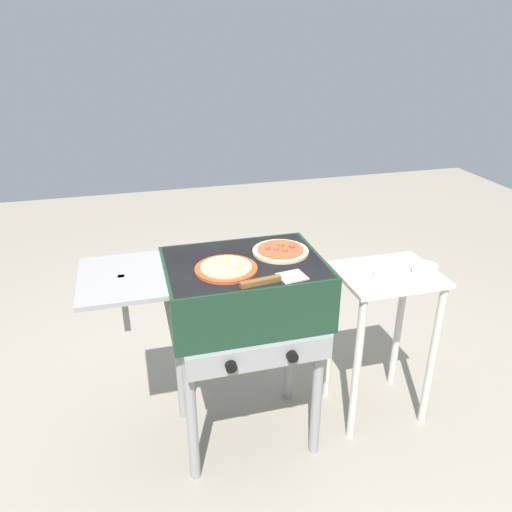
% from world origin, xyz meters
% --- Properties ---
extents(ground_plane, '(8.00, 8.00, 0.00)m').
position_xyz_m(ground_plane, '(0.00, 0.00, 0.00)').
color(ground_plane, gray).
extents(grill, '(0.96, 0.53, 0.90)m').
position_xyz_m(grill, '(-0.01, -0.00, 0.76)').
color(grill, '#193823').
rests_on(grill, ground_plane).
extents(pizza_cheese, '(0.24, 0.24, 0.04)m').
position_xyz_m(pizza_cheese, '(-0.08, -0.05, 0.91)').
color(pizza_cheese, '#C64723').
rests_on(pizza_cheese, grill).
extents(pizza_pepperoni, '(0.23, 0.23, 0.03)m').
position_xyz_m(pizza_pepperoni, '(0.17, 0.05, 0.91)').
color(pizza_pepperoni, beige).
rests_on(pizza_pepperoni, grill).
extents(spatula, '(0.27, 0.10, 0.02)m').
position_xyz_m(spatula, '(0.07, -0.19, 0.91)').
color(spatula, '#B7BABF').
rests_on(spatula, grill).
extents(prep_table, '(0.44, 0.36, 0.77)m').
position_xyz_m(prep_table, '(0.66, 0.00, 0.55)').
color(prep_table, beige).
rests_on(prep_table, ground_plane).
extents(topping_bowl_near, '(0.11, 0.11, 0.04)m').
position_xyz_m(topping_bowl_near, '(0.80, -0.06, 0.79)').
color(topping_bowl_near, silver).
rests_on(topping_bowl_near, prep_table).
extents(topping_bowl_far, '(0.10, 0.10, 0.04)m').
position_xyz_m(topping_bowl_far, '(0.61, -0.05, 0.79)').
color(topping_bowl_far, silver).
rests_on(topping_bowl_far, prep_table).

